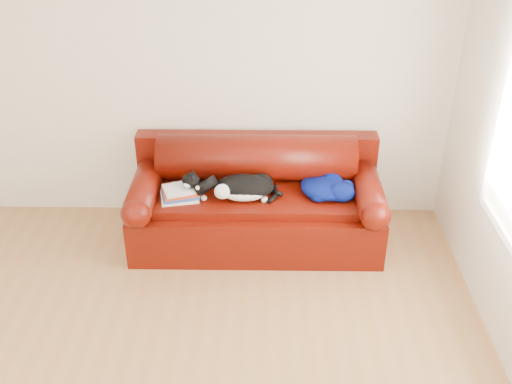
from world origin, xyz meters
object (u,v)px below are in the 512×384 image
(cat, at_px, (244,188))
(blanket, at_px, (327,187))
(book_stack, at_px, (180,193))
(sofa_base, at_px, (256,217))

(cat, height_order, blanket, cat)
(book_stack, distance_m, cat, 0.52)
(sofa_base, height_order, blanket, blanket)
(book_stack, bearing_deg, cat, 0.87)
(cat, relative_size, blanket, 1.46)
(book_stack, xyz_separation_m, cat, (0.52, 0.01, 0.05))
(book_stack, height_order, blanket, blanket)
(sofa_base, distance_m, book_stack, 0.71)
(book_stack, relative_size, cat, 0.48)
(cat, bearing_deg, blanket, -10.96)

